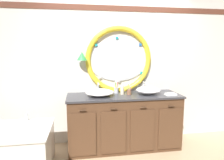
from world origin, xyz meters
TOP-DOWN VIEW (x-y plane):
  - ground_plane at (0.00, 0.00)m, footprint 14.00×14.00m
  - back_wall_assembly at (-0.00, 0.58)m, footprint 6.40×0.26m
  - vanity_counter at (0.04, 0.25)m, footprint 1.85×0.65m
  - sink_basin_left at (-0.36, 0.22)m, footprint 0.45×0.45m
  - sink_basin_right at (0.45, 0.22)m, footprint 0.40×0.40m
  - faucet_set_left at (-0.36, 0.46)m, footprint 0.22×0.15m
  - faucet_set_right at (0.45, 0.46)m, footprint 0.23×0.15m
  - toothbrush_holder_left at (-0.06, 0.40)m, footprint 0.09×0.09m
  - toothbrush_holder_right at (0.13, 0.25)m, footprint 0.08×0.08m
  - soap_dispenser at (0.02, 0.28)m, footprint 0.06×0.07m
  - folded_hand_towel at (0.78, 0.09)m, footprint 0.18×0.11m

SIDE VIEW (x-z plane):
  - ground_plane at x=0.00m, z-range 0.00..0.00m
  - vanity_counter at x=0.04m, z-range 0.00..0.90m
  - folded_hand_towel at x=0.78m, z-range 0.90..0.94m
  - toothbrush_holder_right at x=0.13m, z-range 0.86..1.06m
  - toothbrush_holder_left at x=-0.06m, z-range 0.85..1.07m
  - sink_basin_left at x=-0.36m, z-range 0.90..1.02m
  - sink_basin_right at x=0.45m, z-range 0.90..1.04m
  - soap_dispenser at x=0.02m, z-range 0.89..1.05m
  - faucet_set_right at x=0.45m, z-range 0.88..1.06m
  - faucet_set_left at x=-0.36m, z-range 0.88..1.07m
  - back_wall_assembly at x=0.00m, z-range 0.02..2.62m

